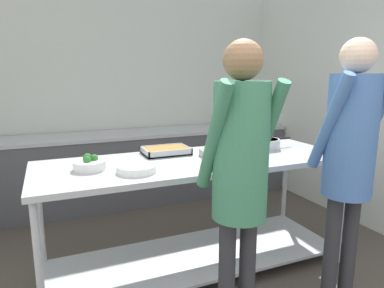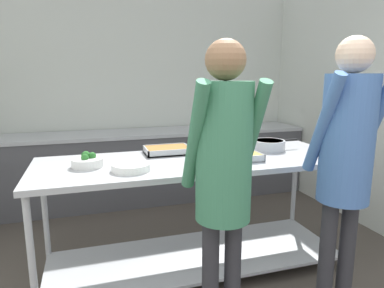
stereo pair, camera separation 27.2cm
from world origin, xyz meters
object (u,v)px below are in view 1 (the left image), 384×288
at_px(plate_stack, 137,169).
at_px(guest_serving_right, 240,164).
at_px(guest_serving_left, 350,148).
at_px(water_bottle, 224,116).
at_px(broccoli_bowl, 90,164).
at_px(serving_tray_roast, 232,155).
at_px(sauce_pan, 264,143).
at_px(serving_tray_vegetables, 166,151).

relative_size(plate_stack, guest_serving_right, 0.15).
height_order(guest_serving_left, water_bottle, guest_serving_left).
bearing_deg(broccoli_bowl, serving_tray_roast, -5.22).
distance_m(sauce_pan, water_bottle, 1.74).
bearing_deg(sauce_pan, serving_tray_vegetables, 171.09).
relative_size(serving_tray_vegetables, sauce_pan, 0.90).
relative_size(serving_tray_vegetables, guest_serving_left, 0.21).
bearing_deg(guest_serving_left, sauce_pan, 87.79).
xyz_separation_m(plate_stack, sauce_pan, (1.23, 0.30, 0.02)).
xyz_separation_m(guest_serving_right, water_bottle, (1.31, 2.62, -0.09)).
bearing_deg(broccoli_bowl, guest_serving_right, -50.23).
relative_size(sauce_pan, guest_serving_left, 0.23).
xyz_separation_m(sauce_pan, water_bottle, (0.49, 1.67, 0.04)).
bearing_deg(guest_serving_left, water_bottle, 78.68).
distance_m(guest_serving_left, water_bottle, 2.68).
relative_size(broccoli_bowl, serving_tray_roast, 0.54).
bearing_deg(serving_tray_vegetables, sauce_pan, -8.91).
height_order(plate_stack, guest_serving_left, guest_serving_left).
height_order(sauce_pan, guest_serving_left, guest_serving_left).
height_order(serving_tray_vegetables, guest_serving_right, guest_serving_right).
bearing_deg(broccoli_bowl, guest_serving_left, -29.74).
relative_size(broccoli_bowl, guest_serving_right, 0.13).
distance_m(plate_stack, guest_serving_left, 1.37).
height_order(sauce_pan, water_bottle, water_bottle).
xyz_separation_m(guest_serving_left, water_bottle, (0.53, 2.63, -0.11)).
distance_m(serving_tray_roast, water_bottle, 2.10).
height_order(serving_tray_roast, water_bottle, water_bottle).
height_order(serving_tray_roast, sauce_pan, sauce_pan).
bearing_deg(guest_serving_right, serving_tray_roast, 63.40).
bearing_deg(water_bottle, serving_tray_vegetables, -131.63).
bearing_deg(plate_stack, guest_serving_right, -57.34).
relative_size(plate_stack, guest_serving_left, 0.15).
height_order(broccoli_bowl, sauce_pan, broccoli_bowl).
relative_size(serving_tray_roast, guest_serving_right, 0.24).
bearing_deg(broccoli_bowl, serving_tray_vegetables, 21.27).
bearing_deg(guest_serving_right, plate_stack, 122.66).
bearing_deg(serving_tray_vegetables, plate_stack, -128.99).
height_order(plate_stack, serving_tray_vegetables, serving_tray_vegetables).
bearing_deg(sauce_pan, water_bottle, 73.71).
bearing_deg(serving_tray_roast, broccoli_bowl, 174.78).
distance_m(plate_stack, guest_serving_right, 0.78).
relative_size(guest_serving_left, guest_serving_right, 1.02).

